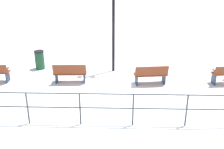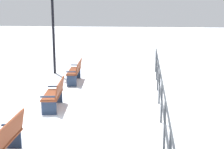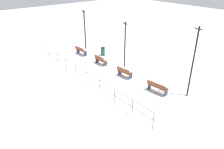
{
  "view_description": "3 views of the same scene",
  "coord_description": "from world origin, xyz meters",
  "px_view_note": "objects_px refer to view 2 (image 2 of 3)",
  "views": [
    {
      "loc": [
        -11.22,
        -0.4,
        5.13
      ],
      "look_at": [
        -1.29,
        -0.12,
        0.94
      ],
      "focal_mm": 45.27,
      "sensor_mm": 36.0,
      "label": 1
    },
    {
      "loc": [
        -2.88,
        7.57,
        3.14
      ],
      "look_at": [
        -1.83,
        -1.95,
        1.07
      ],
      "focal_mm": 51.74,
      "sensor_mm": 36.0,
      "label": 2
    },
    {
      "loc": [
        -11.3,
        -13.66,
        8.33
      ],
      "look_at": [
        -1.82,
        -2.18,
        0.95
      ],
      "focal_mm": 34.15,
      "sensor_mm": 36.0,
      "label": 3
    }
  ],
  "objects_px": {
    "bench_nearest": "(76,71)",
    "lamppost_near": "(52,2)",
    "bench_third": "(4,140)",
    "bench_second": "(55,94)"
  },
  "relations": [
    {
      "from": "bench_nearest",
      "to": "lamppost_near",
      "type": "height_order",
      "value": "lamppost_near"
    },
    {
      "from": "bench_nearest",
      "to": "lamppost_near",
      "type": "xyz_separation_m",
      "value": [
        1.38,
        -1.69,
        2.77
      ]
    },
    {
      "from": "bench_nearest",
      "to": "bench_third",
      "type": "height_order",
      "value": "bench_third"
    },
    {
      "from": "lamppost_near",
      "to": "bench_second",
      "type": "bearing_deg",
      "value": 106.24
    },
    {
      "from": "bench_nearest",
      "to": "bench_second",
      "type": "height_order",
      "value": "bench_second"
    },
    {
      "from": "bench_second",
      "to": "lamppost_near",
      "type": "distance_m",
      "value": 6.06
    },
    {
      "from": "lamppost_near",
      "to": "bench_third",
      "type": "bearing_deg",
      "value": 99.59
    },
    {
      "from": "bench_nearest",
      "to": "bench_second",
      "type": "relative_size",
      "value": 1.17
    },
    {
      "from": "bench_nearest",
      "to": "bench_second",
      "type": "distance_m",
      "value": 3.47
    },
    {
      "from": "bench_second",
      "to": "bench_third",
      "type": "xyz_separation_m",
      "value": [
        0.04,
        3.47,
        0.01
      ]
    }
  ]
}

